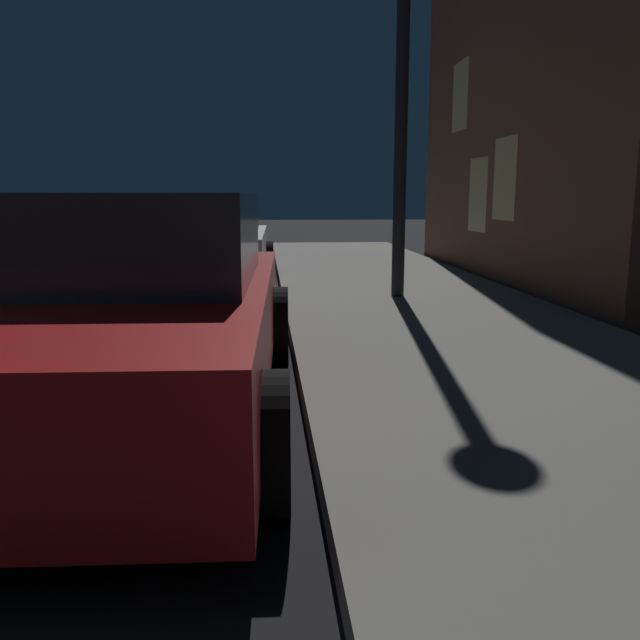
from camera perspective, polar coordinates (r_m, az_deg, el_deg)
car_red at (r=4.39m, az=-16.68°, el=0.81°), size 2.24×4.48×1.43m
car_white at (r=10.28m, az=-9.98°, el=6.50°), size 2.17×4.14×1.43m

